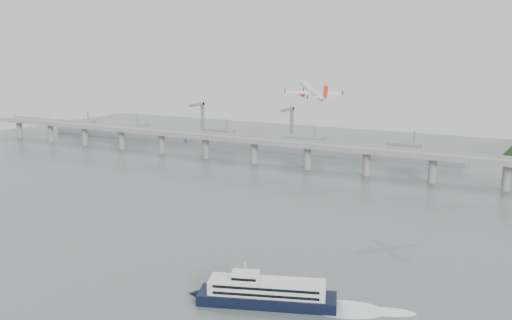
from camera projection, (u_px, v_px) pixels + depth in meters
The scene contains 5 objects.
ground at pixel (202, 253), 260.88m from camera, with size 900.00×900.00×0.00m, color #556362.
bridge at pixel (341, 151), 430.69m from camera, with size 800.00×22.00×23.90m.
distant_fleet at pixel (220, 139), 560.74m from camera, with size 453.00×60.90×40.00m.
ferry at pixel (267, 293), 207.19m from camera, with size 84.11×37.30×16.47m.
airliner at pixel (313, 91), 301.87m from camera, with size 30.96×30.86×12.21m.
Camera 1 is at (139.91, -205.24, 95.11)m, focal length 38.00 mm.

